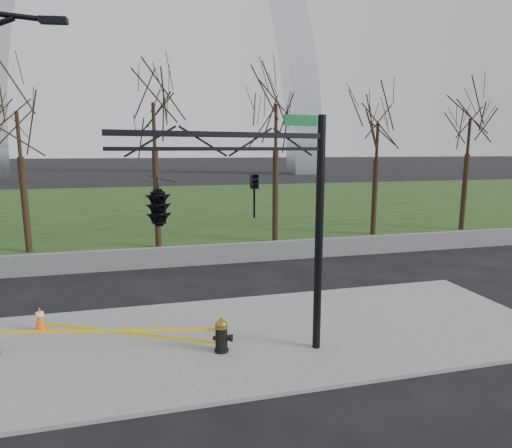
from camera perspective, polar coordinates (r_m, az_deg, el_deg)
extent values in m
plane|color=black|center=(12.32, -2.54, -15.01)|extent=(500.00, 500.00, 0.00)
cube|color=slate|center=(12.30, -2.55, -14.80)|extent=(18.00, 6.00, 0.10)
cube|color=#203814|center=(41.33, -10.97, 2.59)|extent=(120.00, 40.00, 0.06)
cube|color=#59595B|center=(19.66, -7.28, -4.10)|extent=(60.00, 0.30, 0.90)
cylinder|color=black|center=(11.44, -4.60, -16.36)|extent=(0.37, 0.37, 0.06)
cylinder|color=black|center=(11.31, -4.62, -15.05)|extent=(0.28, 0.28, 0.65)
cylinder|color=black|center=(11.25, -3.46, -14.88)|extent=(0.26, 0.24, 0.17)
cylinder|color=black|center=(11.34, -5.45, -14.89)|extent=(0.14, 0.14, 0.11)
cylinder|color=olive|center=(11.17, -4.65, -13.45)|extent=(0.32, 0.32, 0.06)
ellipsoid|color=olive|center=(11.15, -4.65, -13.14)|extent=(0.30, 0.30, 0.23)
cylinder|color=olive|center=(11.10, -4.66, -12.53)|extent=(0.06, 0.06, 0.09)
cube|color=#FF600D|center=(13.96, -26.67, -12.48)|extent=(0.38, 0.38, 0.04)
cone|color=#FF600D|center=(13.84, -26.79, -11.11)|extent=(0.28, 0.28, 0.67)
cylinder|color=white|center=(13.80, -26.83, -10.64)|extent=(0.21, 0.21, 0.10)
cylinder|color=black|center=(11.81, -28.35, 23.06)|extent=(1.21, 0.28, 0.22)
cube|color=black|center=(11.61, -25.34, 23.28)|extent=(0.62, 0.30, 0.14)
cylinder|color=black|center=(10.79, 8.37, -1.90)|extent=(0.20, 0.20, 6.00)
cube|color=black|center=(9.33, -4.09, 11.78)|extent=(4.90, 1.25, 0.12)
cube|color=black|center=(9.33, -4.07, 9.94)|extent=(4.89, 1.21, 0.08)
cube|color=#0C5926|center=(10.25, 5.97, 13.55)|extent=(0.89, 0.24, 0.25)
imported|color=black|center=(9.68, -0.18, 3.74)|extent=(0.21, 0.23, 1.00)
imported|color=black|center=(8.90, -12.90, 2.94)|extent=(1.08, 2.54, 1.00)
cube|color=yellow|center=(11.70, -19.04, -13.27)|extent=(5.54, 1.24, 0.08)
cube|color=yellow|center=(12.40, -16.89, -13.69)|extent=(4.77, 2.51, 0.08)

